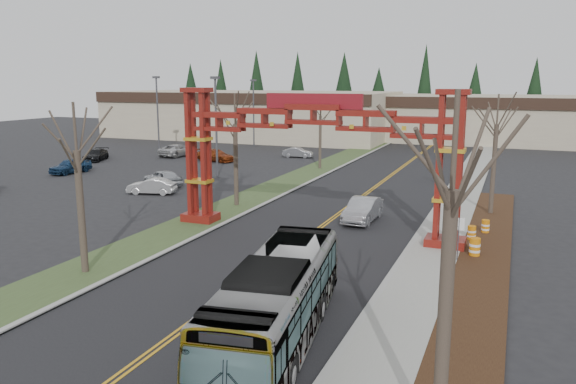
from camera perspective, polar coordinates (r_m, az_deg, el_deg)
The scene contains 34 objects.
ground at distance 20.10m, azimuth -15.86°, elevation -16.94°, with size 200.00×200.00×0.00m, color black.
road at distance 41.44m, azimuth 5.76°, elevation -1.81°, with size 12.00×110.00×0.02m, color black.
lane_line_left at distance 41.47m, azimuth 5.60°, elevation -1.78°, with size 0.12×100.00×0.01m, color orange.
lane_line_right at distance 41.40m, azimuth 5.92°, elevation -1.81°, with size 0.12×100.00×0.01m, color orange.
curb_right at distance 40.19m, azimuth 14.21°, elevation -2.42°, with size 0.30×110.00×0.15m, color #9F9F9A.
sidewalk_right at distance 40.03m, azimuth 16.26°, elevation -2.59°, with size 2.60×110.00×0.14m, color gray.
landscape_strip at distance 25.54m, azimuth 18.49°, elevation -10.68°, with size 2.60×50.00×0.12m, color black.
grass_median at distance 44.28m, azimuth -4.21°, elevation -0.89°, with size 4.00×110.00×0.08m, color #374824.
curb_left at distance 43.50m, azimuth -2.03°, elevation -1.05°, with size 0.30×110.00×0.15m, color #9F9F9A.
gateway_arch at distance 33.87m, azimuth 2.59°, elevation 5.55°, with size 18.20×1.60×8.90m.
retail_building_west at distance 95.30m, azimuth -3.62°, elevation 7.90°, with size 46.00×22.30×7.50m.
retail_building_east at distance 93.91m, azimuth 21.46°, elevation 6.94°, with size 38.00×20.30×7.00m.
conifer_treeline at distance 106.38m, azimuth 16.38°, elevation 9.29°, with size 116.10×5.60×13.00m.
transit_bus at distance 20.50m, azimuth -1.10°, elevation -11.01°, with size 2.66×11.37×3.17m, color #AFB2B7.
silver_sedan at distance 38.11m, azimuth 7.61°, elevation -1.81°, with size 1.67×4.80×1.58m, color #A5A8AD.
parked_car_near_a at distance 51.68m, azimuth -12.62°, elevation 1.42°, with size 1.76×4.39×1.49m, color #A7ABAF.
parked_car_near_b at distance 48.23m, azimuth -13.69°, elevation 0.58°, with size 1.41×4.03×1.33m, color silver.
parked_car_mid_a at distance 66.40m, azimuth -7.35°, elevation 3.71°, with size 1.98×4.88×1.42m, color maroon.
parked_car_mid_b at distance 61.56m, azimuth -21.23°, elevation 2.50°, with size 1.82×4.53×1.54m, color navy.
parked_car_far_a at distance 69.24m, azimuth 1.02°, elevation 4.03°, with size 1.29×3.70×1.22m, color gray.
parked_car_far_b at distance 71.80m, azimuth -11.10°, elevation 4.20°, with size 2.52×5.46×1.52m, color #B9B9B9.
parked_car_far_c at distance 70.27m, azimuth -18.94°, elevation 3.58°, with size 1.91×4.70×1.37m, color black.
bare_tree_median_near at distance 28.49m, azimuth -20.69°, elevation 3.88°, with size 3.47×3.47×8.38m.
bare_tree_median_mid at distance 41.86m, azimuth -5.40°, elevation 6.82°, with size 3.38×3.38×8.41m.
bare_tree_median_far at distance 59.82m, azimuth 3.31°, elevation 7.67°, with size 3.01×3.01×7.64m.
bare_tree_right_near at distance 13.46m, azimuth 16.32°, elevation -0.07°, with size 3.49×3.49×9.17m.
bare_tree_right_far at distance 41.46m, azimuth 20.44°, elevation 6.35°, with size 3.18×3.18×8.45m.
light_pole_near at distance 54.78m, azimuth -7.32°, elevation 7.29°, with size 0.84×0.42×9.73m.
light_pole_mid at distance 74.19m, azimuth -13.12°, elevation 8.18°, with size 0.86×0.43×9.87m.
light_pole_far at distance 81.10m, azimuth -3.52°, elevation 8.53°, with size 0.82×0.41×9.48m.
street_sign at distance 30.44m, azimuth 16.95°, elevation -3.76°, with size 0.54×0.07×2.39m.
barrel_south at distance 31.84m, azimuth 18.43°, elevation -5.39°, with size 0.58×0.58×1.08m.
barrel_mid at distance 34.98m, azimuth 18.15°, elevation -4.03°, with size 0.50×0.50×0.93m.
barrel_north at distance 36.81m, azimuth 19.41°, elevation -3.38°, with size 0.49×0.49×0.90m.
Camera 1 is at (11.26, -13.76, 9.36)m, focal length 35.00 mm.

